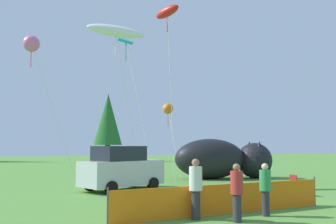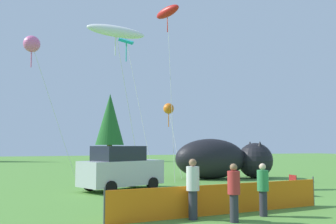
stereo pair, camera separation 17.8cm
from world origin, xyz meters
TOP-DOWN VIEW (x-y plane):
  - ground_plane at (0.00, 0.00)m, footprint 120.00×120.00m
  - parked_car at (-3.07, 3.81)m, footprint 4.31×3.13m
  - folding_chair at (3.38, -0.69)m, footprint 0.52×0.51m
  - inflatable_cat at (4.34, 7.35)m, footprint 6.53×3.25m
  - safety_fence at (-1.52, -3.32)m, footprint 7.63×0.71m
  - spectator_in_blue_shirt at (-2.76, -3.74)m, footprint 0.38×0.38m
  - spectator_in_black_shirt at (-0.56, -4.02)m, footprint 0.34×0.34m
  - spectator_in_yellow_shirt at (-1.85, -4.49)m, footprint 0.35×0.35m
  - kite_orange_flower at (2.05, 10.87)m, footprint 0.76×3.02m
  - kite_teal_diamond at (-1.60, 8.70)m, footprint 1.64×3.10m
  - kite_pink_octopus at (-7.19, 7.62)m, footprint 3.18×1.66m
  - kite_white_ghost at (-3.06, 5.34)m, footprint 3.70×2.89m
  - kite_red_lizard at (0.74, 7.62)m, footprint 1.47×2.56m
  - horizon_tree_west at (2.83, 34.52)m, footprint 3.69×3.69m

SIDE VIEW (x-z plane):
  - ground_plane at x=0.00m, z-range 0.00..0.00m
  - safety_fence at x=-1.52m, z-range -0.05..0.97m
  - folding_chair at x=3.38m, z-range 0.07..0.95m
  - spectator_in_black_shirt at x=-0.56m, z-range 0.07..1.65m
  - spectator_in_yellow_shirt at x=-1.85m, z-range 0.07..1.69m
  - spectator_in_blue_shirt at x=-2.76m, z-range 0.08..1.82m
  - parked_car at x=-3.07m, z-range -0.03..2.05m
  - inflatable_cat at x=4.34m, z-range -0.10..2.41m
  - kite_orange_flower at x=2.05m, z-range 2.13..7.21m
  - horizon_tree_west at x=2.83m, z-range 1.00..9.81m
  - kite_pink_octopus at x=-7.19m, z-range 3.56..11.64m
  - kite_white_ghost at x=-3.06m, z-range 3.75..12.46m
  - kite_teal_diamond at x=-1.60m, z-range 3.96..12.94m
  - kite_red_lizard at x=0.74m, z-range 4.93..15.87m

